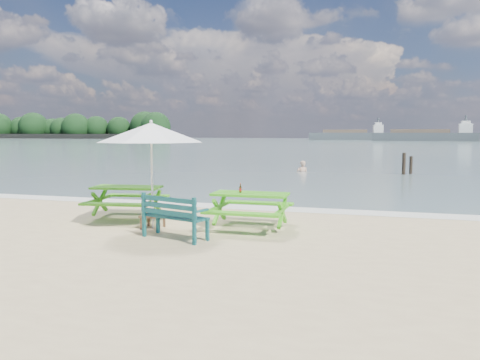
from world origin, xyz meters
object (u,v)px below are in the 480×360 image
(picnic_table_right, at_px, (250,211))
(beer_bottle, at_px, (240,190))
(side_table, at_px, (153,221))
(picnic_table_left, at_px, (127,203))
(swimmer, at_px, (302,176))
(park_bench, at_px, (175,225))
(patio_umbrella, at_px, (151,133))

(picnic_table_right, height_order, beer_bottle, beer_bottle)
(side_table, xyz_separation_m, beer_bottle, (1.97, 0.63, 0.75))
(picnic_table_left, distance_m, swimmer, 16.21)
(picnic_table_left, xyz_separation_m, park_bench, (2.23, -1.89, -0.12))
(patio_umbrella, xyz_separation_m, swimmer, (0.92, 17.09, -2.54))
(park_bench, distance_m, swimmer, 17.95)
(swimmer, bearing_deg, side_table, -93.10)
(picnic_table_left, distance_m, park_bench, 2.92)
(picnic_table_right, bearing_deg, swimmer, 94.47)
(park_bench, bearing_deg, beer_bottle, 55.57)
(picnic_table_right, xyz_separation_m, beer_bottle, (-0.24, -0.01, 0.51))
(side_table, relative_size, swimmer, 0.29)
(picnic_table_right, relative_size, beer_bottle, 8.70)
(picnic_table_left, xyz_separation_m, patio_umbrella, (1.27, -1.04, 1.85))
(park_bench, xyz_separation_m, patio_umbrella, (-0.96, 0.85, 1.97))
(picnic_table_right, height_order, side_table, picnic_table_right)
(park_bench, bearing_deg, swimmer, 90.11)
(side_table, bearing_deg, picnic_table_right, 16.26)
(picnic_table_left, xyz_separation_m, picnic_table_right, (3.48, -0.39, -0.00))
(swimmer, bearing_deg, picnic_table_left, -97.80)
(patio_umbrella, bearing_deg, swimmer, 86.90)
(picnic_table_left, relative_size, picnic_table_right, 1.12)
(picnic_table_right, xyz_separation_m, park_bench, (-1.25, -1.49, -0.12))
(beer_bottle, distance_m, swimmer, 16.53)
(park_bench, bearing_deg, patio_umbrella, 138.44)
(patio_umbrella, bearing_deg, side_table, 153.43)
(patio_umbrella, distance_m, swimmer, 17.30)
(side_table, distance_m, beer_bottle, 2.20)
(patio_umbrella, distance_m, beer_bottle, 2.47)
(side_table, bearing_deg, swimmer, 86.90)
(park_bench, height_order, side_table, park_bench)
(patio_umbrella, bearing_deg, picnic_table_left, 140.81)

